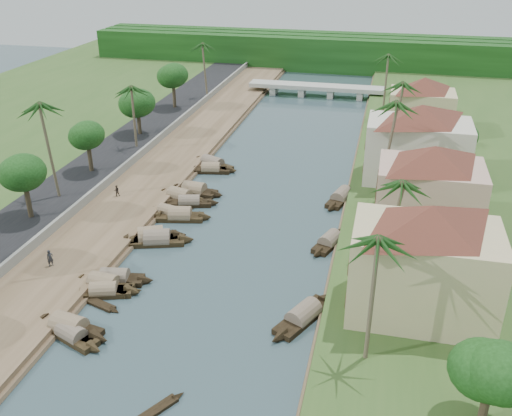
% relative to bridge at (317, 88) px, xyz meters
% --- Properties ---
extents(ground, '(220.00, 220.00, 0.00)m').
position_rel_bridge_xyz_m(ground, '(-0.00, -72.00, -1.72)').
color(ground, '#354A50').
rests_on(ground, ground).
extents(left_bank, '(10.00, 180.00, 0.80)m').
position_rel_bridge_xyz_m(left_bank, '(-16.00, -52.00, -1.32)').
color(left_bank, brown).
rests_on(left_bank, ground).
extents(right_bank, '(16.00, 180.00, 1.20)m').
position_rel_bridge_xyz_m(right_bank, '(19.00, -52.00, -1.12)').
color(right_bank, '#335321').
rests_on(right_bank, ground).
extents(road, '(8.00, 180.00, 1.40)m').
position_rel_bridge_xyz_m(road, '(-24.50, -52.00, -1.02)').
color(road, black).
rests_on(road, ground).
extents(retaining_wall, '(0.40, 180.00, 1.10)m').
position_rel_bridge_xyz_m(retaining_wall, '(-20.20, -52.00, -0.37)').
color(retaining_wall, gray).
rests_on(retaining_wall, left_bank).
extents(treeline, '(120.00, 14.00, 8.00)m').
position_rel_bridge_xyz_m(treeline, '(-0.00, 28.00, 2.28)').
color(treeline, '#12350E').
rests_on(treeline, ground).
extents(bridge, '(28.00, 4.00, 2.40)m').
position_rel_bridge_xyz_m(bridge, '(0.00, 0.00, 0.00)').
color(bridge, '#ABABA0').
rests_on(bridge, ground).
extents(building_near, '(14.85, 14.85, 10.20)m').
position_rel_bridge_xyz_m(building_near, '(18.99, -74.00, 4.66)').
color(building_near, tan).
rests_on(building_near, right_bank).
extents(building_mid, '(14.11, 14.11, 9.70)m').
position_rel_bridge_xyz_m(building_mid, '(19.99, -58.00, 4.41)').
color(building_mid, tan).
rests_on(building_mid, right_bank).
extents(building_far, '(15.59, 15.59, 10.20)m').
position_rel_bridge_xyz_m(building_far, '(18.99, -44.00, 4.66)').
color(building_far, beige).
rests_on(building_far, right_bank).
extents(building_distant, '(12.62, 12.62, 9.20)m').
position_rel_bridge_xyz_m(building_distant, '(19.99, -24.00, 4.16)').
color(building_distant, tan).
rests_on(building_distant, right_bank).
extents(sampan_0, '(7.35, 4.10, 1.97)m').
position_rel_bridge_xyz_m(sampan_0, '(-9.21, -83.01, -1.31)').
color(sampan_0, black).
rests_on(sampan_0, ground).
extents(sampan_1, '(8.59, 3.50, 2.46)m').
position_rel_bridge_xyz_m(sampan_1, '(-9.94, -82.21, -1.30)').
color(sampan_1, black).
rests_on(sampan_1, ground).
extents(sampan_2, '(7.37, 3.63, 1.96)m').
position_rel_bridge_xyz_m(sampan_2, '(-9.59, -76.50, -1.31)').
color(sampan_2, black).
rests_on(sampan_2, ground).
extents(sampan_3, '(8.04, 2.93, 2.13)m').
position_rel_bridge_xyz_m(sampan_3, '(-9.57, -74.19, -1.31)').
color(sampan_3, black).
rests_on(sampan_3, ground).
extents(sampan_4, '(8.19, 2.60, 2.28)m').
position_rel_bridge_xyz_m(sampan_4, '(-10.11, -75.42, -1.30)').
color(sampan_4, black).
rests_on(sampan_4, ground).
extents(sampan_5, '(8.26, 5.28, 2.56)m').
position_rel_bridge_xyz_m(sampan_5, '(-9.37, -65.67, -1.30)').
color(sampan_5, black).
rests_on(sampan_5, ground).
extents(sampan_6, '(8.56, 4.33, 2.47)m').
position_rel_bridge_xyz_m(sampan_6, '(-8.48, -66.03, -1.30)').
color(sampan_6, black).
rests_on(sampan_6, ground).
extents(sampan_7, '(7.26, 3.17, 1.94)m').
position_rel_bridge_xyz_m(sampan_7, '(-9.72, -59.32, -1.31)').
color(sampan_7, black).
rests_on(sampan_7, ground).
extents(sampan_8, '(7.98, 3.37, 2.39)m').
position_rel_bridge_xyz_m(sampan_8, '(-8.04, -59.93, -1.30)').
color(sampan_8, black).
rests_on(sampan_8, ground).
extents(sampan_9, '(7.81, 3.40, 1.98)m').
position_rel_bridge_xyz_m(sampan_9, '(-8.24, -56.06, -1.31)').
color(sampan_9, black).
rests_on(sampan_9, ground).
extents(sampan_10, '(8.55, 4.02, 2.30)m').
position_rel_bridge_xyz_m(sampan_10, '(-10.03, -54.70, -1.30)').
color(sampan_10, black).
rests_on(sampan_10, ground).
extents(sampan_11, '(8.56, 2.81, 2.39)m').
position_rel_bridge_xyz_m(sampan_11, '(-8.81, -52.47, -1.30)').
color(sampan_11, black).
rests_on(sampan_11, ground).
extents(sampan_12, '(9.18, 5.54, 2.22)m').
position_rel_bridge_xyz_m(sampan_12, '(-9.35, -42.70, -1.31)').
color(sampan_12, black).
rests_on(sampan_12, ground).
extents(sampan_13, '(7.78, 2.91, 2.10)m').
position_rel_bridge_xyz_m(sampan_13, '(-8.91, -44.92, -1.31)').
color(sampan_13, black).
rests_on(sampan_13, ground).
extents(sampan_14, '(5.67, 9.21, 2.27)m').
position_rel_bridge_xyz_m(sampan_14, '(9.34, -75.92, -1.31)').
color(sampan_14, black).
rests_on(sampan_14, ground).
extents(sampan_15, '(4.12, 7.76, 2.08)m').
position_rel_bridge_xyz_m(sampan_15, '(10.03, -61.98, -1.31)').
color(sampan_15, black).
rests_on(sampan_15, ground).
extents(sampan_16, '(4.05, 9.18, 2.21)m').
position_rel_bridge_xyz_m(sampan_16, '(10.10, -50.04, -1.31)').
color(sampan_16, black).
rests_on(sampan_16, ground).
extents(canoe_0, '(3.78, 5.51, 0.79)m').
position_rel_bridge_xyz_m(canoe_0, '(0.56, -89.32, -1.62)').
color(canoe_0, black).
rests_on(canoe_0, ground).
extents(canoe_1, '(5.40, 2.53, 0.87)m').
position_rel_bridge_xyz_m(canoe_1, '(-9.49, -78.01, -1.62)').
color(canoe_1, black).
rests_on(canoe_1, ground).
extents(canoe_2, '(5.52, 2.99, 0.82)m').
position_rel_bridge_xyz_m(canoe_2, '(-9.91, -56.04, -1.62)').
color(canoe_2, black).
rests_on(canoe_2, ground).
extents(palm_0, '(3.20, 3.20, 12.05)m').
position_rel_bridge_xyz_m(palm_0, '(15.00, -81.09, 9.72)').
color(palm_0, brown).
rests_on(palm_0, ground).
extents(palm_1, '(3.20, 3.20, 10.44)m').
position_rel_bridge_xyz_m(palm_1, '(16.00, -66.81, 8.19)').
color(palm_1, brown).
rests_on(palm_1, ground).
extents(palm_2, '(3.20, 3.20, 13.76)m').
position_rel_bridge_xyz_m(palm_2, '(15.00, -51.39, 11.37)').
color(palm_2, brown).
rests_on(palm_2, ground).
extents(palm_3, '(3.20, 3.20, 12.09)m').
position_rel_bridge_xyz_m(palm_3, '(16.00, -34.63, 9.76)').
color(palm_3, brown).
rests_on(palm_3, ground).
extents(palm_5, '(3.20, 3.20, 13.17)m').
position_rel_bridge_xyz_m(palm_5, '(-24.00, -59.92, 11.00)').
color(palm_5, brown).
rests_on(palm_5, ground).
extents(palm_6, '(3.20, 3.20, 10.68)m').
position_rel_bridge_xyz_m(palm_6, '(-22.00, -40.87, 8.59)').
color(palm_6, brown).
rests_on(palm_6, ground).
extents(palm_7, '(3.20, 3.20, 12.46)m').
position_rel_bridge_xyz_m(palm_7, '(14.00, -16.49, 10.11)').
color(palm_7, brown).
rests_on(palm_7, ground).
extents(palm_8, '(3.20, 3.20, 11.76)m').
position_rel_bridge_xyz_m(palm_8, '(-20.50, -10.58, 9.64)').
color(palm_8, brown).
rests_on(palm_8, ground).
extents(tree_2, '(4.97, 4.97, 7.49)m').
position_rel_bridge_xyz_m(tree_2, '(-24.00, -65.76, 5.04)').
color(tree_2, '#4D3F2C').
rests_on(tree_2, ground).
extents(tree_3, '(4.48, 4.48, 6.89)m').
position_rel_bridge_xyz_m(tree_3, '(-24.00, -51.33, 4.63)').
color(tree_3, '#4D3F2C').
rests_on(tree_3, ground).
extents(tree_4, '(5.33, 5.33, 7.20)m').
position_rel_bridge_xyz_m(tree_4, '(-24.00, -35.03, 4.62)').
color(tree_4, '#4D3F2C').
rests_on(tree_4, ground).
extents(tree_5, '(5.18, 5.18, 7.99)m').
position_rel_bridge_xyz_m(tree_5, '(-24.00, -19.09, 5.45)').
color(tree_5, '#4D3F2C').
rests_on(tree_5, ground).
extents(tree_6, '(4.83, 4.83, 7.16)m').
position_rel_bridge_xyz_m(tree_6, '(24.00, -40.34, 4.57)').
color(tree_6, '#4D3F2C').
rests_on(tree_6, ground).
extents(tree_7, '(4.66, 4.66, 6.29)m').
position_rel_bridge_xyz_m(tree_7, '(23.00, -85.78, 3.78)').
color(tree_7, '#4D3F2C').
rests_on(tree_7, ground).
extents(person_near, '(0.73, 0.75, 1.75)m').
position_rel_bridge_xyz_m(person_near, '(-16.50, -74.04, -0.05)').
color(person_near, '#26282E').
rests_on(person_near, left_bank).
extents(person_far, '(0.89, 0.86, 1.44)m').
position_rel_bridge_xyz_m(person_far, '(-17.51, -57.08, -0.20)').
color(person_far, '#2C251F').
rests_on(person_far, left_bank).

